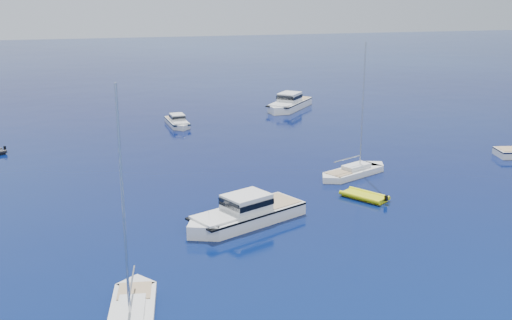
{
  "coord_description": "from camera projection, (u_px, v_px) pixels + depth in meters",
  "views": [
    {
      "loc": [
        -20.74,
        -28.42,
        17.01
      ],
      "look_at": [
        -6.75,
        22.33,
        2.2
      ],
      "focal_mm": 42.78,
      "sensor_mm": 36.0,
      "label": 1
    }
  ],
  "objects": [
    {
      "name": "sailboat_centre",
      "position": [
        353.0,
        175.0,
        57.76
      ],
      "size": [
        8.91,
        5.78,
        12.89
      ],
      "primitive_type": null,
      "rotation": [
        0.0,
        0.0,
        5.15
      ],
      "color": "white",
      "rests_on": "ground"
    },
    {
      "name": "motor_cruiser_distant",
      "position": [
        289.0,
        109.0,
        89.58
      ],
      "size": [
        10.18,
        11.07,
        3.03
      ],
      "primitive_type": null,
      "rotation": [
        0.0,
        0.0,
        2.43
      ],
      "color": "white",
      "rests_on": "ground"
    },
    {
      "name": "motor_cruiser_horizon",
      "position": [
        178.0,
        126.0,
        78.63
      ],
      "size": [
        2.72,
        7.4,
        1.91
      ],
      "primitive_type": null,
      "rotation": [
        0.0,
        0.0,
        3.21
      ],
      "color": "silver",
      "rests_on": "ground"
    },
    {
      "name": "tender_yellow",
      "position": [
        364.0,
        198.0,
        51.3
      ],
      "size": [
        4.08,
        4.68,
        0.95
      ],
      "primitive_type": null,
      "rotation": [
        0.0,
        0.0,
        0.56
      ],
      "color": "#D3D70C",
      "rests_on": "ground"
    },
    {
      "name": "ground",
      "position": [
        465.0,
        285.0,
        36.29
      ],
      "size": [
        400.0,
        400.0,
        0.0
      ],
      "primitive_type": "plane",
      "color": "navy",
      "rests_on": "ground"
    },
    {
      "name": "motor_cruiser_centre",
      "position": [
        244.0,
        223.0,
        45.92
      ],
      "size": [
        11.22,
        7.52,
        2.84
      ],
      "primitive_type": null,
      "rotation": [
        0.0,
        0.0,
        2.0
      ],
      "color": "white",
      "rests_on": "ground"
    }
  ]
}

